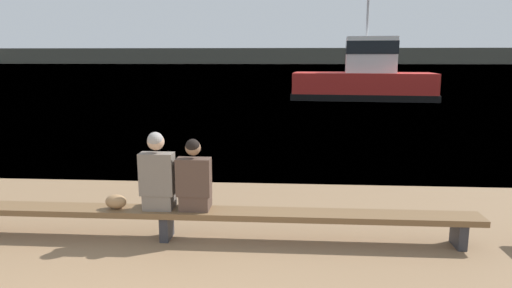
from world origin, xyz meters
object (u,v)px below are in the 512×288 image
(person_right, at_px, (194,180))
(tugboat_red, at_px, (364,80))
(person_left, at_px, (158,175))
(bench_main, at_px, (166,214))
(shopping_bag, at_px, (116,202))

(person_right, distance_m, tugboat_red, 22.28)
(person_left, bearing_deg, bench_main, -1.72)
(shopping_bag, height_order, tugboat_red, tugboat_red)
(person_right, xyz_separation_m, shopping_bag, (-1.09, -0.03, -0.32))
(bench_main, bearing_deg, tugboat_red, 74.07)
(person_right, bearing_deg, shopping_bag, -178.43)
(bench_main, height_order, tugboat_red, tugboat_red)
(tugboat_red, bearing_deg, bench_main, 169.48)
(bench_main, distance_m, shopping_bag, 0.71)
(bench_main, distance_m, tugboat_red, 22.40)
(person_left, relative_size, tugboat_red, 0.13)
(person_right, distance_m, shopping_bag, 1.14)
(person_right, xyz_separation_m, tugboat_red, (5.74, 21.52, 0.30))
(person_left, relative_size, person_right, 1.09)
(person_left, bearing_deg, shopping_bag, -177.43)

